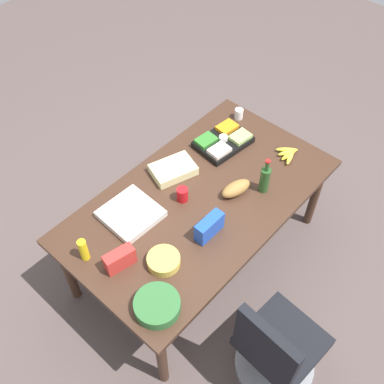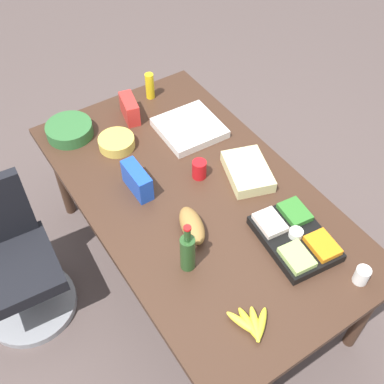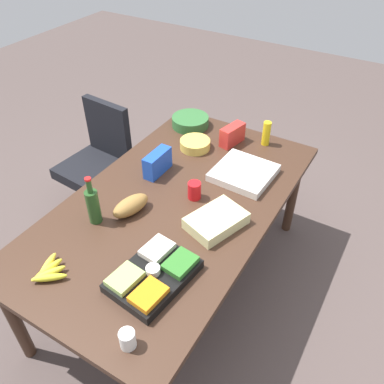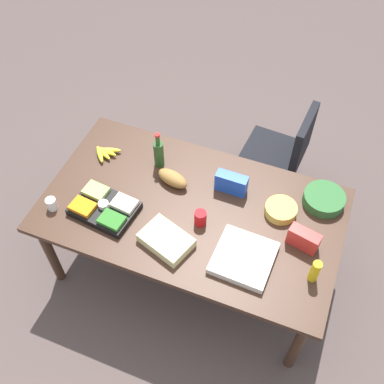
% 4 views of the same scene
% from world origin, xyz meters
% --- Properties ---
extents(ground_plane, '(10.00, 10.00, 0.00)m').
position_xyz_m(ground_plane, '(0.00, 0.00, 0.00)').
color(ground_plane, '#534542').
extents(conference_table, '(2.02, 1.15, 0.76)m').
position_xyz_m(conference_table, '(0.00, 0.00, 0.69)').
color(conference_table, '#3E271B').
rests_on(conference_table, ground).
extents(office_chair, '(0.56, 0.56, 0.92)m').
position_xyz_m(office_chair, '(0.39, 1.00, 0.35)').
color(office_chair, gray).
rests_on(office_chair, ground).
extents(bread_loaf, '(0.26, 0.17, 0.10)m').
position_xyz_m(bread_loaf, '(-0.21, 0.16, 0.81)').
color(bread_loaf, olive).
rests_on(bread_loaf, conference_table).
extents(sheet_cake, '(0.37, 0.31, 0.07)m').
position_xyz_m(sheet_cake, '(-0.05, -0.31, 0.80)').
color(sheet_cake, beige).
rests_on(sheet_cake, conference_table).
extents(chip_bag_blue, '(0.22, 0.08, 0.15)m').
position_xyz_m(chip_bag_blue, '(0.20, 0.25, 0.84)').
color(chip_bag_blue, blue).
rests_on(chip_bag_blue, conference_table).
extents(banana_bunch, '(0.20, 0.18, 0.04)m').
position_xyz_m(banana_bunch, '(-0.78, 0.23, 0.79)').
color(banana_bunch, yellow).
rests_on(banana_bunch, conference_table).
extents(chip_bowl, '(0.27, 0.27, 0.06)m').
position_xyz_m(chip_bowl, '(0.57, 0.19, 0.79)').
color(chip_bowl, gold).
rests_on(chip_bowl, conference_table).
extents(pizza_box, '(0.37, 0.37, 0.05)m').
position_xyz_m(pizza_box, '(0.45, -0.25, 0.79)').
color(pizza_box, silver).
rests_on(pizza_box, conference_table).
extents(salad_bowl, '(0.30, 0.30, 0.08)m').
position_xyz_m(salad_bowl, '(0.82, 0.38, 0.80)').
color(salad_bowl, '#2F6632').
rests_on(salad_bowl, conference_table).
extents(red_solo_cup, '(0.10, 0.10, 0.11)m').
position_xyz_m(red_solo_cup, '(0.10, -0.09, 0.82)').
color(red_solo_cup, red).
rests_on(red_solo_cup, conference_table).
extents(chip_bag_red, '(0.21, 0.12, 0.14)m').
position_xyz_m(chip_bag_red, '(0.76, -0.01, 0.83)').
color(chip_bag_red, red).
rests_on(chip_bag_red, conference_table).
extents(paper_cup, '(0.07, 0.07, 0.09)m').
position_xyz_m(paper_cup, '(-0.88, -0.34, 0.81)').
color(paper_cup, white).
rests_on(paper_cup, conference_table).
extents(wine_bottle, '(0.08, 0.08, 0.30)m').
position_xyz_m(wine_bottle, '(-0.36, 0.29, 0.88)').
color(wine_bottle, '#254C21').
rests_on(wine_bottle, conference_table).
extents(veggie_tray, '(0.45, 0.35, 0.09)m').
position_xyz_m(veggie_tray, '(-0.54, -0.23, 0.80)').
color(veggie_tray, black).
rests_on(veggie_tray, conference_table).
extents(mustard_bottle, '(0.06, 0.06, 0.18)m').
position_xyz_m(mustard_bottle, '(0.87, -0.22, 0.85)').
color(mustard_bottle, yellow).
rests_on(mustard_bottle, conference_table).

